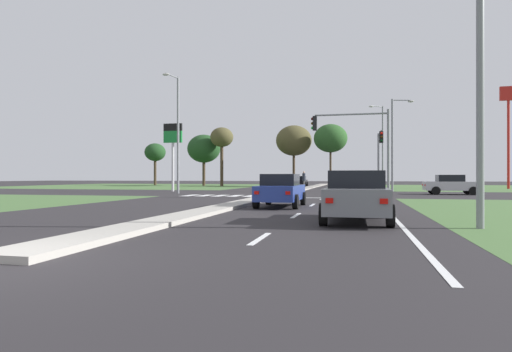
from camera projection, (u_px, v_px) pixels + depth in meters
The scene contains 38 objects.
ground_plane at pixel (287, 194), 36.28m from camera, with size 200.00×200.00×0.00m, color #282628.
grass_verge_far_left at pixel (143, 186), 65.84m from camera, with size 35.00×35.00×0.01m, color #476B38.
median_island_near at pixel (214, 209), 17.76m from camera, with size 1.20×22.00×0.14m, color #ADA89E.
median_island_far at pixel (315, 186), 60.65m from camera, with size 1.20×36.00×0.14m, color gray.
lane_dash_near at pixel (260, 239), 9.88m from camera, with size 0.14×2.00×0.01m, color silver.
lane_dash_second at pixel (296, 216), 15.73m from camera, with size 0.14×2.00×0.01m, color silver.
lane_dash_third at pixel (312, 205), 21.58m from camera, with size 0.14×2.00×0.01m, color silver.
lane_dash_fourth at pixel (322, 199), 27.43m from camera, with size 0.14×2.00×0.01m, color silver.
lane_dash_fifth at pixel (328, 195), 33.28m from camera, with size 0.14×2.00×0.01m, color silver.
edge_line_right at pixel (389, 212), 17.21m from camera, with size 0.14×24.00×0.01m, color silver.
stop_bar_near at pixel (328, 198), 28.61m from camera, with size 6.40×0.50×0.01m, color silver.
crosswalk_bar_near at pixel (190, 195), 32.63m from camera, with size 0.70×2.80×0.01m, color silver.
crosswalk_bar_second at pixel (205, 195), 32.38m from camera, with size 0.70×2.80×0.01m, color silver.
crosswalk_bar_third at pixel (220, 196), 32.12m from camera, with size 0.70×2.80×0.01m, color silver.
crosswalk_bar_fourth at pixel (235, 196), 31.87m from camera, with size 0.70×2.80×0.01m, color silver.
crosswalk_bar_fifth at pixel (251, 196), 31.61m from camera, with size 0.70×2.80×0.01m, color silver.
crosswalk_bar_sixth at pixel (266, 196), 31.35m from camera, with size 0.70×2.80×0.01m, color silver.
crosswalk_bar_seventh at pixel (282, 196), 31.10m from camera, with size 0.70×2.80×0.01m, color silver.
crosswalk_bar_eighth at pixel (299, 196), 30.84m from camera, with size 0.70×2.80×0.01m, color silver.
car_navy_near at pixel (290, 182), 53.78m from camera, with size 2.04×4.16×1.55m.
car_silver_second at pixel (451, 184), 34.33m from camera, with size 4.16×2.07×1.53m.
car_blue_third at pixel (281, 190), 20.36m from camera, with size 1.95×4.41×1.51m.
car_black_fourth at pixel (300, 181), 62.86m from camera, with size 1.94×4.33×1.46m.
car_grey_fifth at pixel (356, 196), 13.68m from camera, with size 2.05×4.52×1.57m.
traffic_signal_far_right at pixel (379, 150), 39.11m from camera, with size 0.32×5.27×5.42m.
traffic_signal_near_right at pixel (359, 137), 28.56m from camera, with size 5.03×0.32×5.70m.
street_lamp_near at pixel (491, 42), 11.71m from camera, with size 2.67×0.70×8.81m.
street_lamp_second at pixel (177, 128), 36.42m from camera, with size 0.61×2.14×9.67m.
street_lamp_third at pixel (394, 140), 40.84m from camera, with size 2.07×0.72×8.59m.
street_lamp_fourth at pixel (382, 142), 55.68m from camera, with size 1.85×1.62×10.32m.
pedestrian_at_median at pixel (304, 178), 47.97m from camera, with size 0.34×0.34×1.84m.
fastfood_pole_sign at pixel (508, 114), 50.02m from camera, with size 1.80×0.40×11.64m.
fuel_price_totem at pixel (173, 142), 41.46m from camera, with size 1.80×0.24×6.39m.
treeline_near at pixel (155, 153), 72.04m from camera, with size 3.41×3.41×6.83m.
treeline_second at pixel (204, 149), 67.85m from camera, with size 5.07×5.07×7.85m.
treeline_third at pixel (222, 138), 64.80m from camera, with size 3.39×3.39×8.64m.
treeline_fourth at pixel (294, 141), 63.76m from camera, with size 5.16×5.16×8.80m.
treeline_fifth at pixel (331, 138), 60.60m from camera, with size 4.59×4.59×8.62m.
Camera 1 is at (5.61, -5.93, 1.40)m, focal length 30.95 mm.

